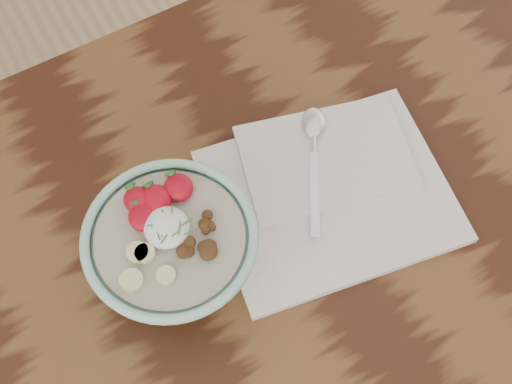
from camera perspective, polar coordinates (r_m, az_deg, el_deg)
table at (r=94.99cm, az=5.47°, el=-7.64°), size 160.00×90.00×75.00cm
breakfast_bowl at (r=79.92cm, az=-6.66°, el=-4.69°), size 19.09×19.09×12.59cm
napkin at (r=89.66cm, az=5.86°, el=0.34°), size 32.50×28.27×1.78cm
spoon at (r=91.26cm, az=4.65°, el=4.18°), size 11.25×16.83×0.96cm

